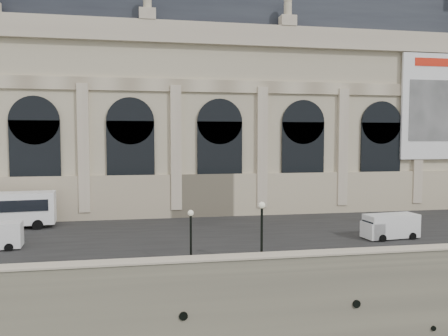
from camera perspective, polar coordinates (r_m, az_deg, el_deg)
The scene contains 7 objects.
quay at distance 64.84m, azimuth 1.05°, elevation -6.85°, with size 160.00×70.00×6.00m, color gray.
street at distance 44.21m, azimuth 6.30°, elevation -7.94°, with size 160.00×24.00×0.06m, color #2D2D2D.
parapet at distance 31.79m, azimuth 13.21°, elevation -11.62°, with size 160.00×1.40×1.21m.
museum at distance 58.91m, azimuth -3.93°, elevation 8.40°, with size 69.00×18.70×29.10m.
van_c at distance 42.30m, azimuth 20.65°, elevation -7.16°, with size 5.19×2.47×2.24m.
lamp_left at distance 31.04m, azimuth -4.35°, elevation -9.22°, with size 0.41×0.41×4.07m.
lamp_right at distance 31.07m, azimuth 4.95°, elevation -8.68°, with size 0.47×0.47×4.65m.
Camera 1 is at (-12.16, -27.54, 15.04)m, focal length 35.00 mm.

